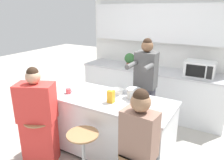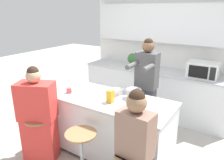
{
  "view_description": "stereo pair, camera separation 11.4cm",
  "coord_description": "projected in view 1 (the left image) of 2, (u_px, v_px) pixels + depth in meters",
  "views": [
    {
      "loc": [
        1.48,
        -2.43,
        2.09
      ],
      "look_at": [
        0.0,
        0.08,
        1.14
      ],
      "focal_mm": 35.0,
      "sensor_mm": 36.0,
      "label": 1
    },
    {
      "loc": [
        1.57,
        -2.37,
        2.09
      ],
      "look_at": [
        0.0,
        0.08,
        1.14
      ],
      "focal_mm": 35.0,
      "sensor_mm": 36.0,
      "label": 2
    }
  ],
  "objects": [
    {
      "name": "kitchen_island",
      "position": [
        109.0,
        126.0,
        3.21
      ],
      "size": [
        1.83,
        0.81,
        0.89
      ],
      "color": "black",
      "rests_on": "ground_plane"
    },
    {
      "name": "potted_plant",
      "position": [
        130.0,
        59.0,
        4.63
      ],
      "size": [
        0.22,
        0.22,
        0.28
      ],
      "color": "#93563D",
      "rests_on": "back_counter"
    },
    {
      "name": "bar_stool_center",
      "position": [
        84.0,
        154.0,
        2.73
      ],
      "size": [
        0.39,
        0.39,
        0.66
      ],
      "color": "#997047",
      "rests_on": "ground_plane"
    },
    {
      "name": "bar_stool_leftmost",
      "position": [
        40.0,
        138.0,
        3.06
      ],
      "size": [
        0.39,
        0.39,
        0.66
      ],
      "color": "#997047",
      "rests_on": "ground_plane"
    },
    {
      "name": "ground_plane",
      "position": [
        109.0,
        152.0,
        3.35
      ],
      "size": [
        16.0,
        16.0,
        0.0
      ],
      "primitive_type": "plane",
      "color": "#B2ADA3"
    },
    {
      "name": "person_cooking",
      "position": [
        145.0,
        92.0,
        3.46
      ],
      "size": [
        0.33,
        0.53,
        1.69
      ],
      "rotation": [
        0.0,
        0.0,
        0.02
      ],
      "color": "#383842",
      "rests_on": "ground_plane"
    },
    {
      "name": "microwave",
      "position": [
        200.0,
        69.0,
        3.92
      ],
      "size": [
        0.51,
        0.38,
        0.28
      ],
      "color": "white",
      "rests_on": "back_counter"
    },
    {
      "name": "person_seated_near",
      "position": [
        138.0,
        156.0,
        2.26
      ],
      "size": [
        0.37,
        0.29,
        1.39
      ],
      "rotation": [
        0.0,
        0.0,
        -0.07
      ],
      "color": "#333338",
      "rests_on": "ground_plane"
    },
    {
      "name": "juice_carton",
      "position": [
        111.0,
        96.0,
        2.92
      ],
      "size": [
        0.08,
        0.08,
        0.19
      ],
      "color": "gold",
      "rests_on": "kitchen_island"
    },
    {
      "name": "person_wrapped_blanket",
      "position": [
        38.0,
        120.0,
        2.97
      ],
      "size": [
        0.56,
        0.47,
        1.4
      ],
      "rotation": [
        0.0,
        0.0,
        0.45
      ],
      "color": "red",
      "rests_on": "ground_plane"
    },
    {
      "name": "fruit_bowl",
      "position": [
        118.0,
        91.0,
        3.26
      ],
      "size": [
        0.17,
        0.17,
        0.06
      ],
      "color": "white",
      "rests_on": "kitchen_island"
    },
    {
      "name": "cooking_pot",
      "position": [
        134.0,
        93.0,
        3.07
      ],
      "size": [
        0.3,
        0.21,
        0.14
      ],
      "color": "#B7BABC",
      "rests_on": "kitchen_island"
    },
    {
      "name": "coffee_cup_near",
      "position": [
        68.0,
        91.0,
        3.25
      ],
      "size": [
        0.11,
        0.08,
        0.08
      ],
      "color": "#DB4C51",
      "rests_on": "kitchen_island"
    },
    {
      "name": "back_counter",
      "position": [
        150.0,
        90.0,
        4.58
      ],
      "size": [
        2.94,
        0.68,
        0.93
      ],
      "color": "silver",
      "rests_on": "ground_plane"
    },
    {
      "name": "wall_back",
      "position": [
        159.0,
        37.0,
        4.52
      ],
      "size": [
        3.16,
        0.22,
        2.7
      ],
      "color": "silver",
      "rests_on": "ground_plane"
    }
  ]
}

